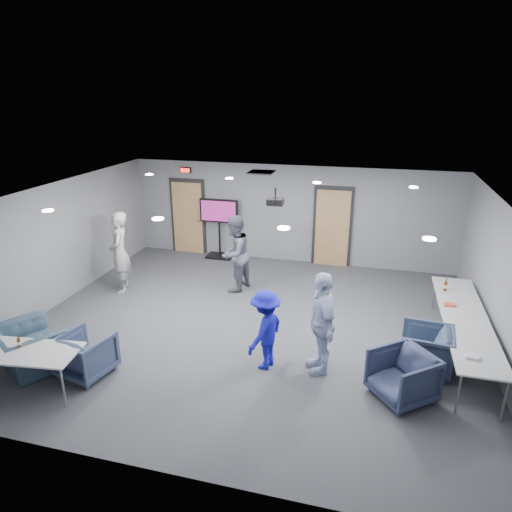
% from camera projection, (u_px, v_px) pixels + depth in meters
% --- Properties ---
extents(floor, '(9.00, 9.00, 0.00)m').
position_uv_depth(floor, '(251.00, 325.00, 9.41)').
color(floor, '#3D3F46').
rests_on(floor, ground).
extents(ceiling, '(9.00, 9.00, 0.00)m').
position_uv_depth(ceiling, '(250.00, 197.00, 8.48)').
color(ceiling, silver).
rests_on(ceiling, wall_back).
extents(wall_back, '(9.00, 0.02, 2.70)m').
position_uv_depth(wall_back, '(289.00, 214.00, 12.58)').
color(wall_back, slate).
rests_on(wall_back, floor).
extents(wall_front, '(9.00, 0.02, 2.70)m').
position_uv_depth(wall_front, '(159.00, 383.00, 5.31)').
color(wall_front, slate).
rests_on(wall_front, floor).
extents(wall_left, '(0.02, 8.00, 2.70)m').
position_uv_depth(wall_left, '(54.00, 246.00, 10.03)').
color(wall_left, slate).
rests_on(wall_left, floor).
extents(wall_right, '(0.02, 8.00, 2.70)m').
position_uv_depth(wall_right, '(502.00, 288.00, 7.86)').
color(wall_right, slate).
rests_on(wall_right, floor).
extents(door_left, '(1.06, 0.17, 2.24)m').
position_uv_depth(door_left, '(188.00, 217.00, 13.36)').
color(door_left, black).
rests_on(door_left, wall_back).
extents(door_right, '(1.06, 0.17, 2.24)m').
position_uv_depth(door_right, '(332.00, 228.00, 12.35)').
color(door_right, black).
rests_on(door_right, wall_back).
extents(exit_sign, '(0.32, 0.08, 0.16)m').
position_uv_depth(exit_sign, '(185.00, 170.00, 12.87)').
color(exit_sign, black).
rests_on(exit_sign, wall_back).
extents(hvac_diffuser, '(0.60, 0.60, 0.03)m').
position_uv_depth(hvac_diffuser, '(261.00, 172.00, 11.15)').
color(hvac_diffuser, black).
rests_on(hvac_diffuser, ceiling).
extents(downlights, '(6.18, 3.78, 0.02)m').
position_uv_depth(downlights, '(250.00, 198.00, 8.49)').
color(downlights, white).
rests_on(downlights, ceiling).
extents(person_a, '(0.72, 0.84, 1.95)m').
position_uv_depth(person_a, '(120.00, 253.00, 10.72)').
color(person_a, '#9EA19E').
rests_on(person_a, floor).
extents(person_b, '(0.92, 1.06, 1.85)m').
position_uv_depth(person_b, '(235.00, 254.00, 10.80)').
color(person_b, slate).
rests_on(person_b, floor).
extents(person_c, '(0.80, 1.15, 1.82)m').
position_uv_depth(person_c, '(322.00, 323.00, 7.63)').
color(person_c, '#B2C0E4').
rests_on(person_c, floor).
extents(person_d, '(0.78, 1.04, 1.43)m').
position_uv_depth(person_d, '(265.00, 330.00, 7.78)').
color(person_d, '#1A1BAB').
rests_on(person_d, floor).
extents(chair_right_b, '(0.93, 0.91, 0.78)m').
position_uv_depth(chair_right_b, '(425.00, 349.00, 7.82)').
color(chair_right_b, '#37455F').
rests_on(chair_right_b, floor).
extents(chair_right_c, '(1.20, 1.19, 0.78)m').
position_uv_depth(chair_right_c, '(403.00, 376.00, 7.07)').
color(chair_right_c, '#323A57').
rests_on(chair_right_c, floor).
extents(chair_front_a, '(0.95, 0.97, 0.75)m').
position_uv_depth(chair_front_a, '(86.00, 354.00, 7.69)').
color(chair_front_a, '#394463').
rests_on(chair_front_a, floor).
extents(chair_front_b, '(1.50, 1.45, 0.75)m').
position_uv_depth(chair_front_b, '(29.00, 347.00, 7.90)').
color(chair_front_b, '#374C5F').
rests_on(chair_front_b, floor).
extents(table_right_a, '(0.80, 1.91, 0.73)m').
position_uv_depth(table_right_a, '(457.00, 298.00, 9.05)').
color(table_right_a, silver).
rests_on(table_right_a, floor).
extents(table_right_b, '(0.78, 1.88, 0.73)m').
position_uv_depth(table_right_b, '(474.00, 347.00, 7.32)').
color(table_right_b, silver).
rests_on(table_right_b, floor).
extents(table_front_left, '(1.94, 1.01, 0.73)m').
position_uv_depth(table_front_left, '(20.00, 353.00, 7.15)').
color(table_front_left, silver).
rests_on(table_front_left, floor).
extents(bottle_front, '(0.06, 0.06, 0.22)m').
position_uv_depth(bottle_front, '(19.00, 343.00, 7.20)').
color(bottle_front, '#56280E').
rests_on(bottle_front, table_front_left).
extents(bottle_right, '(0.07, 0.07, 0.27)m').
position_uv_depth(bottle_right, '(445.00, 286.00, 9.24)').
color(bottle_right, '#56280E').
rests_on(bottle_right, table_right_a).
extents(snack_box, '(0.21, 0.15, 0.04)m').
position_uv_depth(snack_box, '(449.00, 305.00, 8.62)').
color(snack_box, '#D05434').
rests_on(snack_box, table_right_a).
extents(wrapper, '(0.21, 0.15, 0.04)m').
position_uv_depth(wrapper, '(472.00, 357.00, 6.92)').
color(wrapper, silver).
rests_on(wrapper, table_right_b).
extents(tv_stand, '(1.12, 0.53, 1.71)m').
position_uv_depth(tv_stand, '(219.00, 225.00, 12.95)').
color(tv_stand, black).
rests_on(tv_stand, floor).
extents(projector, '(0.34, 0.33, 0.36)m').
position_uv_depth(projector, '(275.00, 201.00, 9.42)').
color(projector, black).
rests_on(projector, ceiling).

